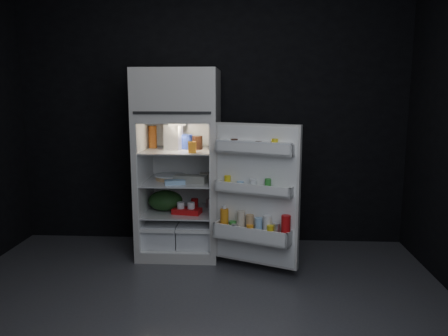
# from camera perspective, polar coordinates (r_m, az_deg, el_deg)

# --- Properties ---
(floor) EXTENTS (4.00, 3.40, 0.00)m
(floor) POSITION_cam_1_polar(r_m,az_deg,el_deg) (3.25, -4.35, -18.92)
(floor) COLOR #47474B
(floor) RESTS_ON ground
(wall_back) EXTENTS (4.00, 0.00, 2.70)m
(wall_back) POSITION_cam_1_polar(r_m,az_deg,el_deg) (4.55, -1.72, 7.12)
(wall_back) COLOR black
(wall_back) RESTS_ON ground
(wall_front) EXTENTS (4.00, 0.00, 2.70)m
(wall_front) POSITION_cam_1_polar(r_m,az_deg,el_deg) (1.21, -15.89, -0.58)
(wall_front) COLOR black
(wall_front) RESTS_ON ground
(refrigerator) EXTENTS (0.76, 0.71, 1.78)m
(refrigerator) POSITION_cam_1_polar(r_m,az_deg,el_deg) (4.24, -5.83, 1.53)
(refrigerator) COLOR beige
(refrigerator) RESTS_ON ground
(fridge_door) EXTENTS (0.74, 0.46, 1.22)m
(fridge_door) POSITION_cam_1_polar(r_m,az_deg,el_deg) (3.73, 4.11, -3.92)
(fridge_door) COLOR beige
(fridge_door) RESTS_ON ground
(milk_jug) EXTENTS (0.16, 0.16, 0.24)m
(milk_jug) POSITION_cam_1_polar(r_m,az_deg,el_deg) (4.20, -6.65, 4.04)
(milk_jug) COLOR white
(milk_jug) RESTS_ON refrigerator
(mayo_jar) EXTENTS (0.12, 0.12, 0.14)m
(mayo_jar) POSITION_cam_1_polar(r_m,az_deg,el_deg) (4.23, -4.85, 3.43)
(mayo_jar) COLOR #1D33A2
(mayo_jar) RESTS_ON refrigerator
(jam_jar) EXTENTS (0.13, 0.13, 0.13)m
(jam_jar) POSITION_cam_1_polar(r_m,az_deg,el_deg) (4.19, -3.49, 3.32)
(jam_jar) COLOR black
(jam_jar) RESTS_ON refrigerator
(amber_bottle) EXTENTS (0.10, 0.10, 0.22)m
(amber_bottle) POSITION_cam_1_polar(r_m,az_deg,el_deg) (4.34, -9.31, 4.04)
(amber_bottle) COLOR #A9531B
(amber_bottle) RESTS_ON refrigerator
(small_carton) EXTENTS (0.08, 0.07, 0.10)m
(small_carton) POSITION_cam_1_polar(r_m,az_deg,el_deg) (3.96, -4.19, 2.73)
(small_carton) COLOR orange
(small_carton) RESTS_ON refrigerator
(egg_carton) EXTENTS (0.33, 0.18, 0.07)m
(egg_carton) POSITION_cam_1_polar(r_m,az_deg,el_deg) (4.12, -4.40, -1.43)
(egg_carton) COLOR gray
(egg_carton) RESTS_ON refrigerator
(pie) EXTENTS (0.29, 0.29, 0.04)m
(pie) POSITION_cam_1_polar(r_m,az_deg,el_deg) (4.29, -7.07, -1.25)
(pie) COLOR tan
(pie) RESTS_ON refrigerator
(flat_package) EXTENTS (0.20, 0.14, 0.04)m
(flat_package) POSITION_cam_1_polar(r_m,az_deg,el_deg) (4.06, -6.45, -1.85)
(flat_package) COLOR #91BBE0
(flat_package) RESTS_ON refrigerator
(wrapped_pkg) EXTENTS (0.14, 0.13, 0.05)m
(wrapped_pkg) POSITION_cam_1_polar(r_m,az_deg,el_deg) (4.34, -2.37, -0.99)
(wrapped_pkg) COLOR beige
(wrapped_pkg) RESTS_ON refrigerator
(produce_bag) EXTENTS (0.39, 0.35, 0.20)m
(produce_bag) POSITION_cam_1_polar(r_m,az_deg,el_deg) (4.31, -7.65, -4.23)
(produce_bag) COLOR #193815
(produce_bag) RESTS_ON refrigerator
(yogurt_tray) EXTENTS (0.29, 0.19, 0.05)m
(yogurt_tray) POSITION_cam_1_polar(r_m,az_deg,el_deg) (4.19, -4.86, -5.61)
(yogurt_tray) COLOR red
(yogurt_tray) RESTS_ON refrigerator
(small_can_red) EXTENTS (0.08, 0.08, 0.09)m
(small_can_red) POSITION_cam_1_polar(r_m,az_deg,el_deg) (4.40, -3.86, -4.58)
(small_can_red) COLOR red
(small_can_red) RESTS_ON refrigerator
(small_can_silver) EXTENTS (0.08, 0.08, 0.09)m
(small_can_silver) POSITION_cam_1_polar(r_m,az_deg,el_deg) (4.38, -1.91, -4.64)
(small_can_silver) COLOR silver
(small_can_silver) RESTS_ON refrigerator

